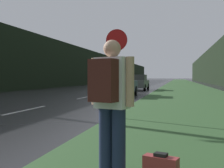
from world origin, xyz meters
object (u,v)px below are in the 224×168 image
object	(u,v)px
hitchhiker_with_backpack	(110,99)
stop_sign	(117,64)
car_passing_near	(119,84)
car_passing_far	(137,82)

from	to	relation	value
hitchhiker_with_backpack	stop_sign	bearing A→B (deg)	118.88
car_passing_near	car_passing_far	bearing A→B (deg)	-90.00
hitchhiker_with_backpack	car_passing_near	bearing A→B (deg)	118.85
stop_sign	car_passing_near	size ratio (longest dim) A/B	0.64
hitchhiker_with_backpack	car_passing_far	world-z (taller)	hitchhiker_with_backpack
stop_sign	car_passing_far	distance (m)	19.06
stop_sign	hitchhiker_with_backpack	world-z (taller)	stop_sign
stop_sign	car_passing_near	bearing A→B (deg)	101.36
hitchhiker_with_backpack	car_passing_near	size ratio (longest dim) A/B	0.40
stop_sign	car_passing_far	world-z (taller)	stop_sign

